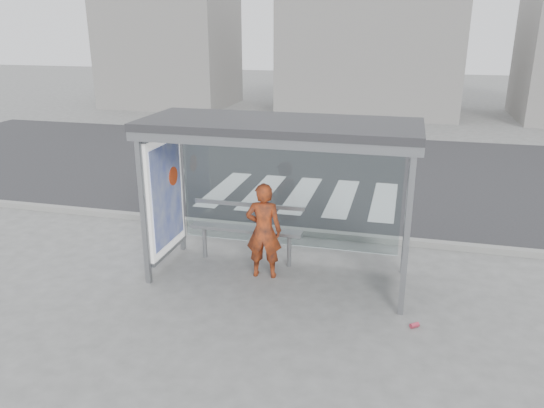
{
  "coord_description": "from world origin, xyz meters",
  "views": [
    {
      "loc": [
        1.87,
        -7.74,
        4.0
      ],
      "look_at": [
        -0.16,
        0.2,
        1.21
      ],
      "focal_mm": 35.0,
      "sensor_mm": 36.0,
      "label": 1
    }
  ],
  "objects": [
    {
      "name": "bus_shelter",
      "position": [
        -0.37,
        0.06,
        1.98
      ],
      "size": [
        4.25,
        1.65,
        2.62
      ],
      "color": "gray",
      "rests_on": "ground"
    },
    {
      "name": "person",
      "position": [
        -0.25,
        0.0,
        0.81
      ],
      "size": [
        0.63,
        0.44,
        1.62
      ],
      "primitive_type": "imported",
      "rotation": [
        0.0,
        0.0,
        3.24
      ],
      "color": "#C04212",
      "rests_on": "ground"
    },
    {
      "name": "ground",
      "position": [
        0.0,
        0.0,
        0.0
      ],
      "size": [
        80.0,
        80.0,
        0.0
      ],
      "primitive_type": "plane",
      "color": "slate",
      "rests_on": "ground"
    },
    {
      "name": "road",
      "position": [
        0.0,
        7.0,
        0.0
      ],
      "size": [
        30.0,
        10.0,
        0.01
      ],
      "primitive_type": "cube",
      "color": "#2A2A2D",
      "rests_on": "ground"
    },
    {
      "name": "crosswalk",
      "position": [
        -0.5,
        4.5,
        0.0
      ],
      "size": [
        4.55,
        3.0,
        0.0
      ],
      "color": "silver",
      "rests_on": "ground"
    },
    {
      "name": "building_left",
      "position": [
        -10.0,
        18.0,
        3.0
      ],
      "size": [
        6.0,
        5.0,
        6.0
      ],
      "primitive_type": "cube",
      "color": "gray",
      "rests_on": "ground"
    },
    {
      "name": "building_center",
      "position": [
        0.0,
        18.0,
        2.5
      ],
      "size": [
        8.0,
        5.0,
        5.0
      ],
      "primitive_type": "cube",
      "color": "gray",
      "rests_on": "ground"
    },
    {
      "name": "soda_can",
      "position": [
        2.2,
        -1.03,
        0.04
      ],
      "size": [
        0.14,
        0.13,
        0.07
      ],
      "primitive_type": "cylinder",
      "rotation": [
        0.0,
        1.57,
        0.67
      ],
      "color": "#EF4661",
      "rests_on": "ground"
    },
    {
      "name": "curb",
      "position": [
        0.0,
        1.95,
        0.06
      ],
      "size": [
        30.0,
        0.18,
        0.12
      ],
      "primitive_type": "cube",
      "color": "gray",
      "rests_on": "ground"
    },
    {
      "name": "bench",
      "position": [
        -0.7,
        0.5,
        0.61
      ],
      "size": [
        2.0,
        0.33,
        1.03
      ],
      "color": "gray",
      "rests_on": "ground"
    }
  ]
}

